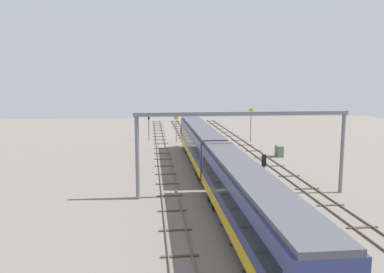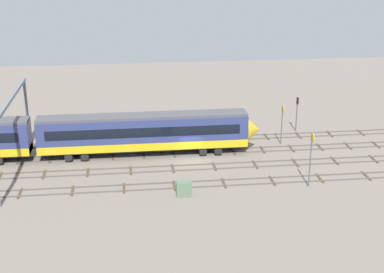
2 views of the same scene
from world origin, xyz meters
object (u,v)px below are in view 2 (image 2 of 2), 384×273
(train, at_px, (39,138))
(signal_light_trackside_approach, at_px, (297,109))
(speed_sign_near_foreground, at_px, (282,119))
(relay_cabinet, at_px, (184,189))
(speed_sign_mid_trackside, at_px, (311,151))
(overhead_gantry, at_px, (11,115))

(train, height_order, signal_light_trackside_approach, train)
(speed_sign_near_foreground, bearing_deg, relay_cabinet, -135.09)
(speed_sign_near_foreground, relative_size, signal_light_trackside_approach, 1.07)
(speed_sign_mid_trackside, xyz_separation_m, relay_cabinet, (-12.92, -0.77, -3.05))
(overhead_gantry, bearing_deg, speed_sign_mid_trackside, -15.86)
(train, distance_m, signal_light_trackside_approach, 32.70)
(train, distance_m, speed_sign_mid_trackside, 30.17)
(speed_sign_mid_trackside, bearing_deg, overhead_gantry, 164.14)
(signal_light_trackside_approach, distance_m, relay_cabinet, 24.83)
(speed_sign_mid_trackside, bearing_deg, speed_sign_near_foreground, 87.24)
(train, relative_size, relay_cabinet, 32.67)
(speed_sign_mid_trackside, bearing_deg, signal_light_trackside_approach, 77.28)
(train, bearing_deg, overhead_gantry, -137.69)
(overhead_gantry, distance_m, signal_light_trackside_approach, 35.63)
(signal_light_trackside_approach, bearing_deg, speed_sign_near_foreground, -125.56)
(signal_light_trackside_approach, xyz_separation_m, relay_cabinet, (-16.84, -18.11, -2.21))
(speed_sign_mid_trackside, height_order, relay_cabinet, speed_sign_mid_trackside)
(speed_sign_mid_trackside, bearing_deg, train, 158.94)
(train, distance_m, speed_sign_near_foreground, 28.81)
(train, height_order, overhead_gantry, overhead_gantry)
(overhead_gantry, xyz_separation_m, speed_sign_mid_trackside, (30.51, -8.67, -2.25))
(train, bearing_deg, signal_light_trackside_approach, 11.47)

